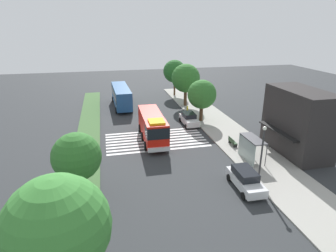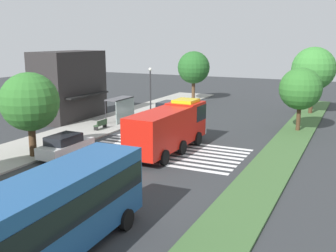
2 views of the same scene
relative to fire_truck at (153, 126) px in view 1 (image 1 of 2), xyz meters
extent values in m
plane|color=#2D3033|center=(1.48, 0.43, -2.00)|extent=(120.00, 120.00, 0.00)
cube|color=#9E9B93|center=(1.48, 10.31, -1.93)|extent=(60.00, 5.82, 0.14)
cube|color=#3D6033|center=(1.48, -8.03, -1.93)|extent=(60.00, 3.00, 0.14)
cube|color=silver|center=(-3.43, 0.43, -2.00)|extent=(0.45, 12.54, 0.01)
cube|color=silver|center=(-2.53, 0.43, -2.00)|extent=(0.45, 12.54, 0.01)
cube|color=silver|center=(-1.63, 0.43, -2.00)|extent=(0.45, 12.54, 0.01)
cube|color=silver|center=(-0.73, 0.43, -2.00)|extent=(0.45, 12.54, 0.01)
cube|color=silver|center=(0.17, 0.43, -2.00)|extent=(0.45, 12.54, 0.01)
cube|color=silver|center=(1.07, 0.43, -2.00)|extent=(0.45, 12.54, 0.01)
cube|color=silver|center=(1.97, 0.43, -2.00)|extent=(0.45, 12.54, 0.01)
cube|color=silver|center=(2.87, 0.43, -2.00)|extent=(0.45, 12.54, 0.01)
cube|color=red|center=(2.89, -0.06, 0.00)|extent=(2.86, 2.56, 2.91)
cube|color=red|center=(-1.80, 0.03, -0.04)|extent=(6.61, 2.63, 2.83)
cube|color=black|center=(3.31, -0.06, 0.59)|extent=(2.07, 2.57, 1.28)
cube|color=silver|center=(4.39, -0.08, -1.20)|extent=(0.29, 2.51, 0.50)
cube|color=yellow|center=(2.89, -0.06, 1.58)|extent=(2.00, 1.79, 0.24)
cylinder|color=black|center=(2.63, 1.20, -1.45)|extent=(1.11, 0.32, 1.10)
cylinder|color=black|center=(2.58, -1.30, -1.45)|extent=(1.11, 0.32, 1.10)
cylinder|color=black|center=(-3.41, 1.32, -1.45)|extent=(1.11, 0.32, 1.10)
cylinder|color=black|center=(-3.46, -1.18, -1.45)|extent=(1.11, 0.32, 1.10)
cylinder|color=black|center=(-0.46, 1.26, -1.45)|extent=(1.11, 0.32, 1.10)
cylinder|color=black|center=(-0.51, -1.24, -1.45)|extent=(1.11, 0.32, 1.10)
cube|color=silver|center=(-4.92, 6.20, -1.27)|extent=(4.56, 1.85, 0.82)
cube|color=black|center=(-5.14, 6.20, -0.55)|extent=(2.56, 1.63, 0.61)
cylinder|color=black|center=(-3.41, 7.12, -1.68)|extent=(0.64, 0.22, 0.64)
cylinder|color=black|center=(-3.41, 5.27, -1.68)|extent=(0.64, 0.22, 0.64)
cylinder|color=black|center=(-6.42, 7.12, -1.68)|extent=(0.64, 0.22, 0.64)
cylinder|color=black|center=(-6.42, 5.28, -1.68)|extent=(0.64, 0.22, 0.64)
cube|color=silver|center=(12.58, 6.20, -1.30)|extent=(4.72, 1.91, 0.76)
cube|color=black|center=(12.35, 6.20, -0.58)|extent=(2.66, 1.65, 0.68)
cylinder|color=black|center=(14.15, 7.07, -1.68)|extent=(0.64, 0.23, 0.64)
cylinder|color=black|center=(14.11, 5.26, -1.68)|extent=(0.64, 0.23, 0.64)
cylinder|color=black|center=(11.06, 7.14, -1.68)|extent=(0.64, 0.23, 0.64)
cylinder|color=black|center=(11.02, 5.33, -1.68)|extent=(0.64, 0.23, 0.64)
cube|color=navy|center=(-16.72, -2.70, 0.01)|extent=(10.84, 2.89, 3.03)
cube|color=black|center=(-16.72, -2.70, 0.38)|extent=(10.63, 2.94, 1.09)
cylinder|color=black|center=(-20.44, -4.10, -1.50)|extent=(1.01, 0.33, 1.00)
cylinder|color=black|center=(-20.52, -1.55, -1.50)|extent=(1.01, 0.33, 1.00)
cylinder|color=black|center=(-12.91, -3.85, -1.50)|extent=(1.01, 0.33, 1.00)
cylinder|color=black|center=(-12.99, -1.31, -1.50)|extent=(1.01, 0.33, 1.00)
cube|color=#4C4C51|center=(7.62, 9.43, 0.54)|extent=(3.50, 1.40, 0.12)
cube|color=#8C9E99|center=(7.62, 8.77, -0.66)|extent=(3.50, 0.08, 2.40)
cylinder|color=#333338|center=(5.92, 10.08, -0.66)|extent=(0.08, 0.08, 2.40)
cylinder|color=#333338|center=(9.32, 10.08, -0.66)|extent=(0.08, 0.08, 2.40)
cube|color=#2D472D|center=(3.62, 9.14, -1.45)|extent=(1.60, 0.50, 0.08)
cube|color=#2D472D|center=(3.62, 8.92, -1.19)|extent=(1.60, 0.06, 0.45)
cube|color=black|center=(2.90, 9.14, -1.68)|extent=(0.08, 0.45, 0.37)
cube|color=black|center=(4.34, 9.14, -1.68)|extent=(0.08, 0.45, 0.37)
cylinder|color=#2D2D30|center=(11.74, 8.00, 0.64)|extent=(0.16, 0.16, 5.00)
sphere|color=white|center=(11.74, 8.00, 3.32)|extent=(0.36, 0.36, 0.36)
cube|color=#282626|center=(6.77, 15.25, 1.66)|extent=(8.15, 4.08, 7.32)
cube|color=black|center=(6.77, 12.82, 0.80)|extent=(6.52, 0.80, 0.16)
cylinder|color=#513823|center=(-22.60, 8.40, -0.23)|extent=(0.37, 0.37, 3.26)
sphere|color=#235B23|center=(-22.60, 8.40, 2.97)|extent=(4.51, 4.51, 4.51)
cylinder|color=#47301E|center=(-14.62, 8.40, -0.29)|extent=(0.55, 0.55, 3.16)
sphere|color=#2D6B28|center=(-14.62, 8.40, 3.02)|extent=(4.94, 4.94, 4.94)
cylinder|color=#47301E|center=(-5.99, 8.40, -0.59)|extent=(0.53, 0.53, 2.55)
sphere|color=#2D6B28|center=(-5.99, 8.40, 2.18)|extent=(4.25, 4.25, 4.25)
cylinder|color=#47301E|center=(11.30, -8.03, -0.58)|extent=(0.39, 0.39, 2.57)
sphere|color=#2D6B28|center=(11.30, -8.03, 2.08)|extent=(3.92, 3.92, 3.92)
sphere|color=#387F33|center=(21.24, -8.03, 3.27)|extent=(4.94, 4.94, 4.94)
cylinder|color=gold|center=(-11.54, 7.90, -1.51)|extent=(0.28, 0.28, 0.70)
camera|label=1|loc=(32.68, -5.46, 12.01)|focal=30.43mm
camera|label=2|loc=(-27.50, -12.97, 6.63)|focal=42.96mm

